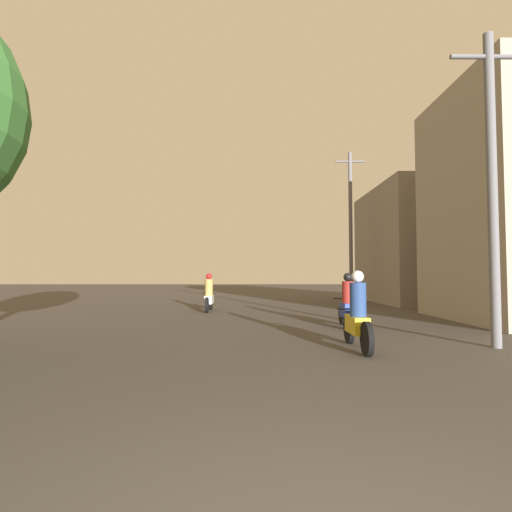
{
  "coord_description": "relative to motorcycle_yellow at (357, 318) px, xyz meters",
  "views": [
    {
      "loc": [
        -0.44,
        -1.68,
        1.48
      ],
      "look_at": [
        -0.34,
        16.32,
        2.32
      ],
      "focal_mm": 28.0,
      "sensor_mm": 36.0,
      "label": 1
    }
  ],
  "objects": [
    {
      "name": "motorcycle_blue",
      "position": [
        0.57,
        3.24,
        0.0
      ],
      "size": [
        0.6,
        1.94,
        1.53
      ],
      "rotation": [
        0.0,
        0.0,
        -0.08
      ],
      "color": "black",
      "rests_on": "ground_plane"
    },
    {
      "name": "building_right_far",
      "position": [
        6.47,
        13.57,
        2.44
      ],
      "size": [
        4.12,
        7.82,
        6.13
      ],
      "color": "gray",
      "rests_on": "ground_plane"
    },
    {
      "name": "motorcycle_white",
      "position": [
        -3.88,
        8.34,
        -0.01
      ],
      "size": [
        0.6,
        2.08,
        1.54
      ],
      "rotation": [
        0.0,
        0.0,
        -0.04
      ],
      "color": "black",
      "rests_on": "ground_plane"
    },
    {
      "name": "utility_pole_far",
      "position": [
        3.13,
        13.25,
        3.58
      ],
      "size": [
        1.6,
        0.2,
        8.08
      ],
      "color": "slate",
      "rests_on": "ground_plane"
    },
    {
      "name": "utility_pole_near",
      "position": [
        2.86,
        0.17,
        2.81
      ],
      "size": [
        1.6,
        0.2,
        6.54
      ],
      "color": "slate",
      "rests_on": "ground_plane"
    },
    {
      "name": "motorcycle_yellow",
      "position": [
        0.0,
        0.0,
        0.0
      ],
      "size": [
        0.6,
        2.0,
        1.56
      ],
      "rotation": [
        0.0,
        0.0,
        -0.12
      ],
      "color": "black",
      "rests_on": "ground_plane"
    }
  ]
}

